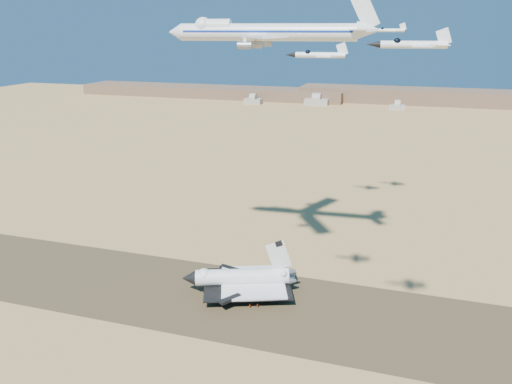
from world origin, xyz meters
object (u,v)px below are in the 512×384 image
(chase_jet_b, at_px, (412,44))
(chase_jet_c, at_px, (352,31))
(crew_a, at_px, (246,298))
(chase_jet_d, at_px, (389,30))
(carrier_747, at_px, (260,32))
(shuttle, at_px, (241,279))
(chase_jet_a, at_px, (319,55))
(crew_b, at_px, (250,306))
(crew_c, at_px, (257,305))

(chase_jet_b, height_order, chase_jet_c, chase_jet_c)
(chase_jet_c, bearing_deg, crew_a, -107.17)
(crew_a, bearing_deg, chase_jet_d, -36.48)
(crew_a, bearing_deg, carrier_747, -9.70)
(chase_jet_d, bearing_deg, shuttle, -115.95)
(crew_a, height_order, chase_jet_c, chase_jet_c)
(chase_jet_c, bearing_deg, shuttle, -111.15)
(carrier_747, distance_m, crew_a, 93.68)
(shuttle, relative_size, chase_jet_c, 2.78)
(shuttle, relative_size, chase_jet_d, 2.61)
(chase_jet_a, bearing_deg, chase_jet_d, 78.49)
(crew_b, distance_m, chase_jet_a, 91.99)
(carrier_747, bearing_deg, crew_a, -91.18)
(carrier_747, relative_size, chase_jet_a, 4.72)
(shuttle, height_order, carrier_747, carrier_747)
(crew_a, relative_size, crew_c, 0.95)
(shuttle, distance_m, chase_jet_b, 111.66)
(crew_c, bearing_deg, chase_jet_b, -169.78)
(chase_jet_a, relative_size, chase_jet_b, 0.96)
(crew_b, height_order, chase_jet_c, chase_jet_c)
(carrier_747, height_order, crew_a, carrier_747)
(chase_jet_b, xyz_separation_m, chase_jet_d, (-11.28, 131.52, 2.07))
(chase_jet_a, height_order, chase_jet_d, chase_jet_d)
(chase_jet_a, distance_m, chase_jet_d, 112.27)
(shuttle, xyz_separation_m, carrier_747, (2.48, 15.42, 86.67))
(shuttle, distance_m, carrier_747, 88.07)
(crew_c, relative_size, chase_jet_a, 0.11)
(crew_a, height_order, chase_jet_a, chase_jet_a)
(chase_jet_d, bearing_deg, crew_a, -112.51)
(chase_jet_a, bearing_deg, chase_jet_c, 86.26)
(carrier_747, relative_size, chase_jet_d, 4.50)
(carrier_747, xyz_separation_m, chase_jet_b, (50.49, -64.79, -1.67))
(chase_jet_b, bearing_deg, crew_b, 132.24)
(carrier_747, bearing_deg, chase_jet_a, -62.03)
(shuttle, relative_size, carrier_747, 0.58)
(crew_a, relative_size, chase_jet_b, 0.10)
(chase_jet_b, bearing_deg, chase_jet_d, 87.70)
(crew_a, relative_size, chase_jet_c, 0.11)
(shuttle, bearing_deg, crew_c, -64.59)
(crew_c, relative_size, chase_jet_c, 0.11)
(crew_a, distance_m, chase_jet_b, 111.36)
(crew_c, distance_m, chase_jet_d, 133.19)
(carrier_747, relative_size, crew_b, 44.53)
(crew_b, bearing_deg, crew_a, -4.99)
(crew_b, relative_size, chase_jet_b, 0.10)
(crew_c, height_order, chase_jet_c, chase_jet_c)
(shuttle, bearing_deg, chase_jet_a, -63.83)
(crew_c, distance_m, chase_jet_c, 121.53)
(chase_jet_a, distance_m, chase_jet_b, 29.77)
(shuttle, relative_size, crew_b, 25.87)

